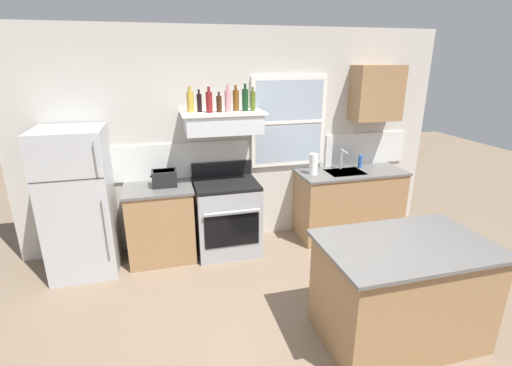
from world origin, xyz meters
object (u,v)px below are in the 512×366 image
bottle_brown_stout (219,104)px  bottle_amber_wine (236,100)px  refrigerator (79,203)px  bottle_balsamic_dark (199,103)px  dish_soap_bottle (360,162)px  bottle_champagne_gold_foil (190,101)px  kitchen_island (401,291)px  paper_towel_roll (314,164)px  bottle_olive_oil_square (253,101)px  bottle_rose_pink (228,101)px  stove_range (227,216)px  bottle_red_label_wine (209,102)px  bottle_dark_green_wine (245,100)px  toaster (164,178)px

bottle_brown_stout → bottle_amber_wine: bearing=15.2°
refrigerator → bottle_balsamic_dark: size_ratio=6.48×
dish_soap_bottle → bottle_champagne_gold_foil: bearing=-179.8°
bottle_balsamic_dark → bottle_amber_wine: 0.42m
kitchen_island → paper_towel_roll: bearing=89.7°
bottle_balsamic_dark → bottle_olive_oil_square: (0.61, -0.06, 0.01)m
bottle_brown_stout → bottle_rose_pink: bearing=-4.0°
bottle_amber_wine → paper_towel_roll: bottle_amber_wine is taller
stove_range → bottle_champagne_gold_foil: bottle_champagne_gold_foil is taller
stove_range → paper_towel_roll: 1.29m
bottle_brown_stout → dish_soap_bottle: bottle_brown_stout is taller
stove_range → bottle_olive_oil_square: bearing=9.8°
bottle_champagne_gold_foil → bottle_olive_oil_square: bearing=-5.5°
bottle_balsamic_dark → refrigerator: bearing=-173.9°
refrigerator → bottle_rose_pink: bottle_rose_pink is taller
dish_soap_bottle → bottle_amber_wine: bearing=-179.0°
bottle_red_label_wine → bottle_champagne_gold_foil: bearing=157.0°
bottle_dark_green_wine → bottle_olive_oil_square: bearing=-7.3°
paper_towel_roll → kitchen_island: 2.03m
bottle_rose_pink → paper_towel_roll: bearing=-0.4°
bottle_dark_green_wine → bottle_olive_oil_square: size_ratio=1.13×
bottle_balsamic_dark → bottle_olive_oil_square: size_ratio=0.92×
bottle_red_label_wine → bottle_brown_stout: bottle_red_label_wine is taller
bottle_rose_pink → bottle_olive_oil_square: 0.30m
bottle_brown_stout → kitchen_island: bottle_brown_stout is taller
bottle_brown_stout → bottle_olive_oil_square: bottle_olive_oil_square is taller
bottle_balsamic_dark → bottle_amber_wine: size_ratio=0.86×
toaster → bottle_olive_oil_square: bottle_olive_oil_square is taller
bottle_red_label_wine → bottle_amber_wine: 0.33m
kitchen_island → bottle_champagne_gold_foil: bearing=126.4°
bottle_champagne_gold_foil → refrigerator: bearing=-173.2°
dish_soap_bottle → bottle_rose_pink: bearing=-177.1°
toaster → kitchen_island: bearing=-46.5°
bottle_brown_stout → bottle_dark_green_wine: 0.31m
bottle_rose_pink → bottle_brown_stout: bearing=176.0°
bottle_champagne_gold_foil → bottle_olive_oil_square: 0.72m
bottle_champagne_gold_foil → bottle_red_label_wine: 0.22m
bottle_champagne_gold_foil → bottle_olive_oil_square: size_ratio=1.05×
bottle_balsamic_dark → bottle_red_label_wine: size_ratio=0.89×
bottle_dark_green_wine → bottle_olive_oil_square: 0.09m
refrigerator → bottle_balsamic_dark: bottle_balsamic_dark is taller
refrigerator → paper_towel_roll: 2.81m
paper_towel_roll → bottle_dark_green_wine: bearing=177.7°
bottle_champagne_gold_foil → bottle_dark_green_wine: bottle_dark_green_wine is taller
bottle_balsamic_dark → dish_soap_bottle: (2.14, 0.01, -0.85)m
bottle_champagne_gold_foil → bottle_balsamic_dark: bottle_champagne_gold_foil is taller
stove_range → kitchen_island: 2.23m
bottle_dark_green_wine → kitchen_island: bottle_dark_green_wine is taller
refrigerator → bottle_rose_pink: 2.00m
toaster → kitchen_island: 2.76m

